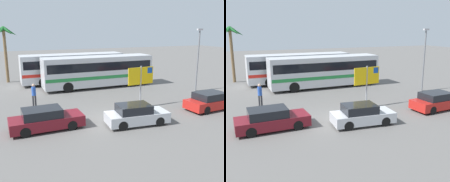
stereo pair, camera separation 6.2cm
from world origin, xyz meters
The scene contains 10 objects.
ground centered at (0.00, 0.00, 0.00)m, with size 120.00×120.00×0.00m, color #605E5B.
bus_front_coach centered at (2.40, 9.71, 1.78)m, with size 11.18×2.60×3.17m.
bus_rear_coach centered at (0.65, 13.08, 1.78)m, with size 11.18×2.60×3.17m.
ferry_sign centered at (2.95, 1.76, 2.33)m, with size 2.20×0.25×3.20m.
car_maroon centered at (-4.53, -0.04, 0.64)m, with size 4.36×1.82×1.32m.
car_silver centered at (0.84, -1.41, 0.63)m, with size 4.04×2.01×1.32m.
car_red centered at (7.52, -0.78, 0.63)m, with size 4.23×1.96×1.32m.
pedestrian_near_sign centered at (-4.56, 5.22, 1.05)m, with size 0.32×0.32×1.78m.
lamp_post_left_side centered at (10.50, 4.38, 3.27)m, with size 0.56×0.20×5.91m.
palm_tree_seaside centered at (-6.14, 16.06, 5.05)m, with size 2.97×3.12×6.16m.
Camera 1 is at (-6.67, -15.14, 5.91)m, focal length 41.84 mm.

